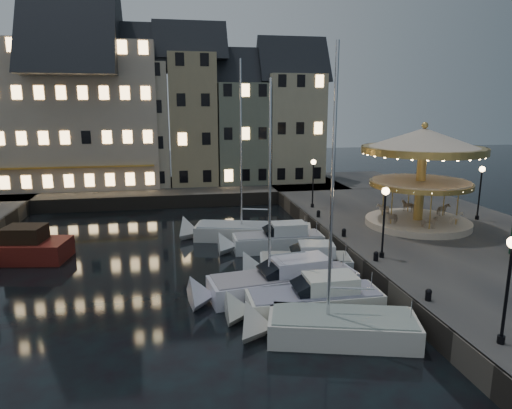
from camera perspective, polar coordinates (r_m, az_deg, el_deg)
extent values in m
plane|color=black|center=(25.24, 1.11, -11.10)|extent=(160.00, 160.00, 0.00)
cube|color=#474442|center=(35.49, 21.79, -3.88)|extent=(16.00, 56.00, 1.30)
cube|color=#474442|center=(51.63, -14.02, 1.55)|extent=(44.00, 12.00, 1.30)
cube|color=#47423A|center=(32.01, 9.53, -4.87)|extent=(0.15, 44.00, 1.30)
cube|color=#47423A|center=(45.66, -11.93, 0.26)|extent=(48.00, 0.15, 1.30)
cylinder|color=black|center=(20.07, 28.29, -14.64)|extent=(0.28, 0.28, 0.30)
cylinder|color=black|center=(19.38, 28.83, -9.99)|extent=(0.12, 0.12, 3.80)
cylinder|color=black|center=(27.85, 15.44, -6.08)|extent=(0.28, 0.28, 0.30)
cylinder|color=black|center=(27.36, 15.65, -2.60)|extent=(0.12, 0.12, 3.80)
sphere|color=#FFD18C|center=(26.92, 15.91, 1.62)|extent=(0.44, 0.44, 0.44)
cylinder|color=black|center=(39.96, 7.06, -0.12)|extent=(0.28, 0.28, 0.30)
cylinder|color=black|center=(39.62, 7.12, 2.35)|extent=(0.12, 0.12, 3.80)
sphere|color=#FFD18C|center=(39.31, 7.20, 5.29)|extent=(0.44, 0.44, 0.44)
cylinder|color=black|center=(39.40, 25.90, -1.48)|extent=(0.28, 0.28, 0.30)
cylinder|color=black|center=(39.05, 26.14, 1.01)|extent=(0.12, 0.12, 3.80)
sphere|color=#FFD18C|center=(38.74, 26.43, 3.98)|extent=(0.44, 0.44, 0.44)
cylinder|color=black|center=(22.65, 20.74, -10.68)|extent=(0.28, 0.28, 0.40)
sphere|color=black|center=(22.57, 20.78, -10.16)|extent=(0.30, 0.30, 0.30)
cylinder|color=black|center=(27.16, 14.76, -6.41)|extent=(0.28, 0.28, 0.40)
sphere|color=black|center=(27.09, 14.79, -5.97)|extent=(0.30, 0.30, 0.30)
cylinder|color=black|center=(31.53, 10.92, -3.58)|extent=(0.28, 0.28, 0.40)
sphere|color=black|center=(31.47, 10.94, -3.20)|extent=(0.30, 0.30, 0.30)
cylinder|color=black|center=(36.52, 7.80, -1.26)|extent=(0.28, 0.28, 0.40)
sphere|color=black|center=(36.47, 7.81, -0.92)|extent=(0.30, 0.30, 0.30)
cube|color=gray|center=(54.79, -26.44, 7.73)|extent=(5.00, 8.00, 11.00)
cube|color=slate|center=(53.55, -20.82, 8.68)|extent=(5.60, 8.00, 12.00)
cube|color=#B4A790|center=(52.81, -14.31, 9.60)|extent=(6.20, 8.00, 13.00)
cube|color=tan|center=(52.74, -7.99, 10.40)|extent=(5.00, 8.00, 14.00)
cube|color=slate|center=(53.34, -2.02, 8.92)|extent=(5.60, 8.00, 11.00)
cube|color=tan|center=(54.54, 4.36, 9.49)|extent=(6.20, 8.00, 12.00)
cube|color=beige|center=(53.49, -20.89, 10.28)|extent=(16.00, 9.00, 15.00)
cube|color=silver|center=(20.94, 10.71, -15.18)|extent=(6.81, 4.06, 1.30)
cube|color=gray|center=(20.64, 10.79, -13.53)|extent=(6.45, 3.79, 0.10)
cylinder|color=silver|center=(18.84, 9.54, 1.89)|extent=(0.14, 0.14, 11.18)
cube|color=silver|center=(23.06, 7.29, -12.35)|extent=(6.56, 2.20, 1.30)
cube|color=gray|center=(22.79, 7.34, -10.83)|extent=(6.24, 2.03, 0.10)
cube|color=silver|center=(22.87, 9.27, -9.64)|extent=(2.50, 1.65, 0.80)
cube|color=black|center=(22.51, 6.07, -10.18)|extent=(1.13, 1.53, 0.91)
cube|color=silver|center=(25.14, 3.41, -10.11)|extent=(8.27, 3.43, 1.30)
cube|color=gray|center=(24.89, 3.43, -8.69)|extent=(7.85, 3.19, 0.10)
cube|color=silver|center=(25.09, 5.51, -7.50)|extent=(3.26, 2.17, 0.80)
cube|color=black|center=(24.55, 2.03, -8.15)|extent=(1.54, 1.82, 1.01)
cylinder|color=silver|center=(23.21, 1.76, 3.56)|extent=(0.14, 0.14, 10.81)
cube|color=silver|center=(27.95, 6.16, -7.79)|extent=(5.67, 2.93, 1.30)
cube|color=gray|center=(27.73, 6.19, -6.49)|extent=(5.38, 2.72, 0.10)
cube|color=silver|center=(27.68, 7.55, -5.62)|extent=(2.28, 1.87, 0.80)
cube|color=black|center=(27.57, 5.31, -5.86)|extent=(1.19, 1.59, 0.84)
cube|color=silver|center=(32.29, 2.75, -4.92)|extent=(6.28, 2.19, 1.30)
cube|color=gray|center=(32.10, 2.76, -3.78)|extent=(5.97, 2.02, 0.10)
cube|color=silver|center=(32.14, 4.08, -2.98)|extent=(2.40, 1.60, 0.80)
cube|color=black|center=(31.91, 1.89, -3.26)|extent=(1.11, 1.48, 0.89)
cube|color=silver|center=(34.73, -0.38, -3.65)|extent=(9.05, 4.80, 1.30)
cube|color=gray|center=(34.55, -0.38, -2.59)|extent=(8.58, 4.49, 0.10)
cylinder|color=silver|center=(33.61, -1.88, 7.09)|extent=(0.14, 0.14, 11.69)
cube|color=maroon|center=(34.44, -28.99, -5.23)|extent=(8.64, 4.16, 1.50)
cube|color=black|center=(33.46, -26.93, -3.36)|extent=(2.72, 2.35, 1.10)
cylinder|color=beige|center=(35.72, 19.51, -2.13)|extent=(7.51, 7.51, 0.47)
cylinder|color=gold|center=(35.10, 19.88, 2.85)|extent=(0.66, 0.66, 5.82)
cylinder|color=beige|center=(35.12, 19.87, 2.69)|extent=(6.94, 6.94, 0.17)
cylinder|color=gold|center=(35.14, 19.85, 2.42)|extent=(7.21, 7.21, 0.33)
cone|color=beige|center=(34.77, 20.25, 7.73)|extent=(8.63, 8.63, 1.50)
cylinder|color=gold|center=(34.83, 20.15, 6.42)|extent=(8.63, 8.63, 0.47)
sphere|color=gold|center=(34.71, 20.37, 9.27)|extent=(0.47, 0.47, 0.47)
imported|color=beige|center=(37.50, 22.33, -0.57)|extent=(1.57, 1.13, 0.94)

